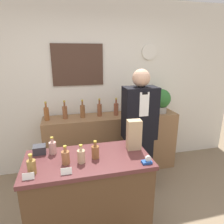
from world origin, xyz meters
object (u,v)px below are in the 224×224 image
paper_bag (134,135)px  potted_plant (161,100)px  tape_dispenser (147,161)px  shopkeeper (139,134)px

paper_bag → potted_plant: bearing=52.1°
tape_dispenser → potted_plant: bearing=59.2°
tape_dispenser → paper_bag: bearing=94.6°
shopkeeper → paper_bag: bearing=-116.5°
potted_plant → tape_dispenser: size_ratio=4.34×
tape_dispenser → shopkeeper: bearing=73.3°
shopkeeper → tape_dispenser: 0.92m
shopkeeper → paper_bag: size_ratio=5.52×
shopkeeper → potted_plant: 0.84m
paper_bag → tape_dispenser: paper_bag is taller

